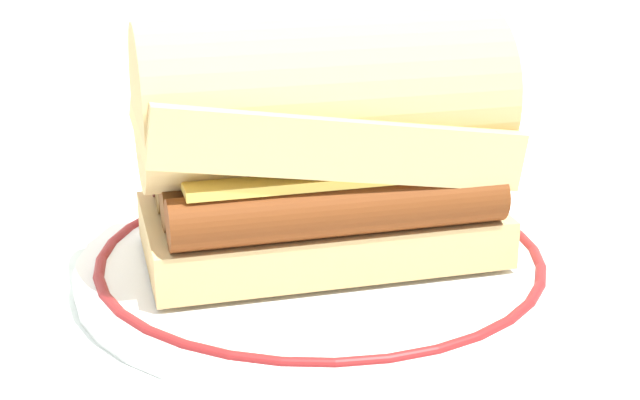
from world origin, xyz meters
TOP-DOWN VIEW (x-y plane):
  - ground_plane at (0.00, 0.00)m, footprint 1.50×1.50m
  - plate at (0.01, 0.03)m, footprint 0.27×0.27m
  - sausage_sandwich at (0.01, 0.03)m, footprint 0.21×0.14m
  - drinking_glass at (0.18, 0.15)m, footprint 0.06×0.06m
  - salt_shaker at (0.09, 0.28)m, footprint 0.03×0.03m

SIDE VIEW (x-z plane):
  - ground_plane at x=0.00m, z-range 0.00..0.00m
  - plate at x=0.01m, z-range 0.00..0.02m
  - salt_shaker at x=0.09m, z-range 0.00..0.08m
  - drinking_glass at x=0.18m, z-range -0.01..0.09m
  - sausage_sandwich at x=0.01m, z-range 0.01..0.14m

